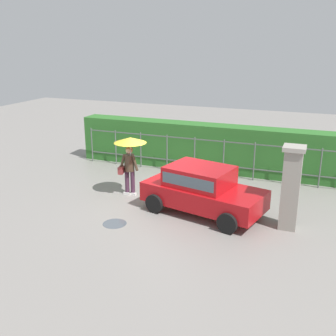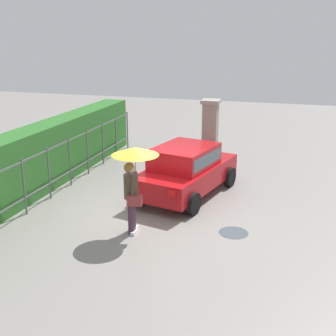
{
  "view_description": "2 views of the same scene",
  "coord_description": "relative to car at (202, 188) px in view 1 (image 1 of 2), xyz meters",
  "views": [
    {
      "loc": [
        4.74,
        -11.53,
        5.12
      ],
      "look_at": [
        0.25,
        0.03,
        1.19
      ],
      "focal_mm": 43.0,
      "sensor_mm": 36.0,
      "label": 1
    },
    {
      "loc": [
        -9.97,
        -3.26,
        4.52
      ],
      "look_at": [
        0.33,
        -0.17,
        1.16
      ],
      "focal_mm": 46.13,
      "sensor_mm": 36.0,
      "label": 2
    }
  ],
  "objects": [
    {
      "name": "fence_section",
      "position": [
        -0.8,
        3.63,
        0.02
      ],
      "size": [
        10.71,
        0.05,
        1.5
      ],
      "color": "#59605B",
      "rests_on": "ground"
    },
    {
      "name": "car",
      "position": [
        0.0,
        0.0,
        0.0
      ],
      "size": [
        3.98,
        2.52,
        1.48
      ],
      "rotation": [
        0.0,
        0.0,
        -0.23
      ],
      "color": "#B71116",
      "rests_on": "ground"
    },
    {
      "name": "pedestrian",
      "position": [
        -2.72,
        0.54,
        0.75
      ],
      "size": [
        1.09,
        1.09,
        2.06
      ],
      "rotation": [
        0.0,
        0.0,
        -1.38
      ],
      "color": "#47283D",
      "rests_on": "ground"
    },
    {
      "name": "hedge_row",
      "position": [
        -0.8,
        4.34,
        0.15
      ],
      "size": [
        11.66,
        0.9,
        1.9
      ],
      "primitive_type": "cube",
      "color": "#2D6B28",
      "rests_on": "ground"
    },
    {
      "name": "puddle_near",
      "position": [
        -2.13,
        -1.72,
        -0.8
      ],
      "size": [
        0.71,
        0.71,
        0.0
      ],
      "primitive_type": "cylinder",
      "color": "#4C545B",
      "rests_on": "ground"
    },
    {
      "name": "ground_plane",
      "position": [
        -1.51,
        0.35,
        -0.8
      ],
      "size": [
        40.0,
        40.0,
        0.0
      ],
      "primitive_type": "plane",
      "color": "gray"
    },
    {
      "name": "gate_pillar",
      "position": [
        2.61,
        -0.16,
        0.44
      ],
      "size": [
        0.6,
        0.6,
        2.42
      ],
      "color": "gray",
      "rests_on": "ground"
    }
  ]
}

